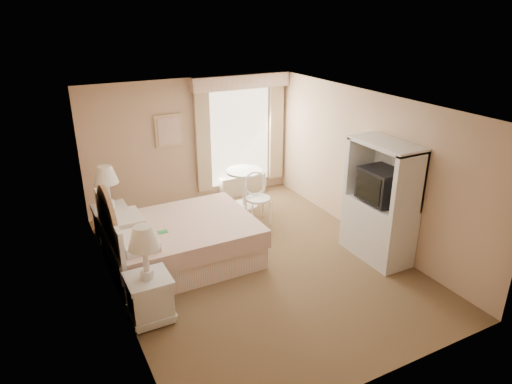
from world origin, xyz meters
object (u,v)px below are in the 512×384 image
cafe_chair (257,194)px  nightstand_far (111,215)px  nightstand_near (149,286)px  round_table (245,182)px  armoire (380,211)px  bed (175,242)px

cafe_chair → nightstand_far: bearing=176.8°
nightstand_near → round_table: nightstand_near is taller
armoire → cafe_chair: bearing=118.9°
nightstand_far → cafe_chair: (2.54, -0.41, 0.04)m
round_table → nightstand_far: bearing=-173.1°
bed → nightstand_far: bed is taller
nightstand_far → round_table: bearing=6.9°
cafe_chair → armoire: (1.11, -2.01, 0.24)m
armoire → nightstand_near: bearing=178.9°
nightstand_near → cafe_chair: size_ratio=1.38×
nightstand_far → cafe_chair: nightstand_far is taller
cafe_chair → armoire: armoire is taller
round_table → cafe_chair: (-0.11, -0.73, 0.04)m
nightstand_near → nightstand_far: nightstand_far is taller
bed → cafe_chair: 1.97m
cafe_chair → bed: bearing=-151.8°
nightstand_near → armoire: bearing=-1.1°
nightstand_far → bed: bearing=-57.9°
bed → nightstand_near: size_ratio=1.70×
bed → armoire: bearing=-23.3°
nightstand_near → cafe_chair: (2.54, 1.93, 0.05)m
cafe_chair → round_table: bearing=87.5°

